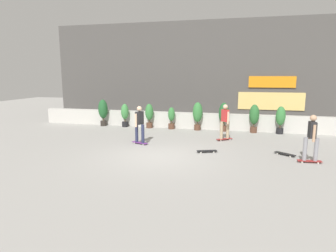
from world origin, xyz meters
TOP-DOWN VIEW (x-y plane):
  - ground_plane at (0.00, 0.00)m, footprint 48.00×48.00m
  - planter_wall at (0.00, 6.00)m, footprint 18.00×0.40m
  - building_backdrop at (0.01, 10.00)m, footprint 20.00×2.08m
  - potted_plant_0 at (-5.02, 5.55)m, footprint 0.56×0.56m
  - potted_plant_1 at (-3.62, 5.55)m, footprint 0.44×0.44m
  - potted_plant_2 at (-2.11, 5.55)m, footprint 0.46×0.46m
  - potted_plant_3 at (-0.80, 5.55)m, footprint 0.38×0.38m
  - potted_plant_4 at (0.69, 5.55)m, footprint 0.54×0.54m
  - potted_plant_5 at (2.11, 5.55)m, footprint 0.54×0.54m
  - potted_plant_6 at (3.70, 5.55)m, footprint 0.51×0.51m
  - potted_plant_7 at (5.01, 5.55)m, footprint 0.48×0.48m
  - skater_by_wall_right at (5.37, 0.47)m, footprint 0.81×0.56m
  - skater_far_left at (2.28, 3.32)m, footprint 0.75×0.66m
  - skater_mid_plaza at (-1.33, 1.66)m, footprint 0.82×0.53m
  - skateboard_near_camera at (1.72, 0.96)m, footprint 0.82×0.47m
  - skateboard_aside at (4.67, 1.26)m, footprint 0.77×0.63m

SIDE VIEW (x-z plane):
  - ground_plane at x=0.00m, z-range 0.00..0.00m
  - skateboard_near_camera at x=1.72m, z-range 0.02..0.10m
  - skateboard_aside at x=4.67m, z-range 0.02..0.10m
  - planter_wall at x=0.00m, z-range 0.00..0.90m
  - potted_plant_3 at x=-0.80m, z-range 0.05..1.28m
  - potted_plant_1 at x=-3.62m, z-range 0.09..1.45m
  - potted_plant_2 at x=-2.11m, z-range 0.10..1.50m
  - potted_plant_7 at x=5.01m, z-range 0.11..1.54m
  - potted_plant_6 at x=3.70m, z-range 0.12..1.63m
  - potted_plant_4 at x=0.69m, z-range 0.13..1.68m
  - potted_plant_5 at x=2.11m, z-range 0.13..1.69m
  - potted_plant_0 at x=-5.02m, z-range 0.14..1.72m
  - skater_by_wall_right at x=5.37m, z-range 0.09..1.79m
  - skater_far_left at x=2.28m, z-range 0.09..1.79m
  - skater_mid_plaza at x=-1.33m, z-range 0.09..1.79m
  - building_backdrop at x=0.01m, z-range 0.00..6.50m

